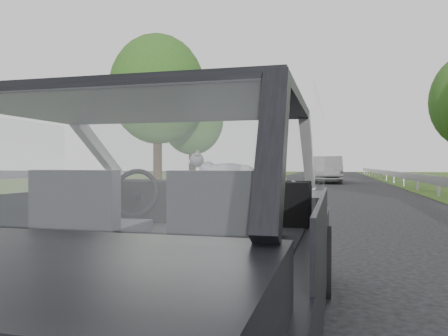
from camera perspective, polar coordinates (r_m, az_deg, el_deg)
The scene contains 9 objects.
subject_car at distance 2.68m, azimuth -6.92°, elevation -8.01°, with size 1.80×4.00×1.45m, color black.
dashboard at distance 3.26m, azimuth -2.91°, elevation -4.31°, with size 1.58×0.45×0.30m, color black.
driver_seat at distance 2.59m, azimuth -17.61°, elevation -4.89°, with size 0.50×0.72×0.42m, color black.
passenger_seat at distance 2.27m, azimuth -0.12°, elevation -5.61°, with size 0.50×0.72×0.42m, color black.
steering_wheel at distance 3.12m, azimuth -11.57°, elevation -3.23°, with size 0.36×0.36×0.04m, color black.
cat at distance 3.14m, azimuth 0.50°, elevation -0.39°, with size 0.51×0.16×0.23m, color gray.
other_car at distance 28.03m, azimuth 13.40°, elevation -0.18°, with size 2.00×5.05×1.66m, color #AEAEAE.
tree_5 at distance 27.50m, azimuth -8.67°, elevation 7.38°, with size 5.88×5.88×8.91m, color #2A4D1E, non-canonical shape.
tree_6 at distance 31.22m, azimuth -4.17°, elevation 4.57°, with size 4.46×4.46×6.75m, color #2A4D1E, non-canonical shape.
Camera 1 is at (0.96, -2.47, 1.12)m, focal length 35.00 mm.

